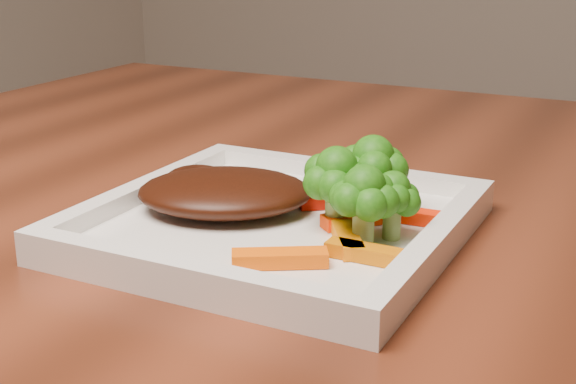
% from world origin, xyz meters
% --- Properties ---
extents(plate, '(0.27, 0.27, 0.01)m').
position_xyz_m(plate, '(-0.27, -0.15, 0.76)').
color(plate, white).
rests_on(plate, dining_table).
extents(steak, '(0.17, 0.15, 0.03)m').
position_xyz_m(steak, '(-0.32, -0.14, 0.78)').
color(steak, '#391408').
rests_on(steak, plate).
extents(broccoli_0, '(0.07, 0.07, 0.07)m').
position_xyz_m(broccoli_0, '(-0.21, -0.10, 0.80)').
color(broccoli_0, '#206210').
rests_on(broccoli_0, plate).
extents(broccoli_1, '(0.05, 0.05, 0.06)m').
position_xyz_m(broccoli_1, '(-0.18, -0.14, 0.79)').
color(broccoli_1, '#3A7012').
rests_on(broccoli_1, plate).
extents(broccoli_2, '(0.06, 0.06, 0.06)m').
position_xyz_m(broccoli_2, '(-0.19, -0.16, 0.79)').
color(broccoli_2, '#1C6B11').
rests_on(broccoli_2, plate).
extents(broccoli_3, '(0.08, 0.08, 0.06)m').
position_xyz_m(broccoli_3, '(-0.22, -0.14, 0.79)').
color(broccoli_3, '#197313').
rests_on(broccoli_3, plate).
extents(carrot_0, '(0.06, 0.05, 0.01)m').
position_xyz_m(carrot_0, '(-0.23, -0.22, 0.77)').
color(carrot_0, '#FF5D04').
rests_on(carrot_0, plate).
extents(carrot_1, '(0.06, 0.02, 0.01)m').
position_xyz_m(carrot_1, '(-0.18, -0.19, 0.77)').
color(carrot_1, '#CF6803').
rests_on(carrot_1, plate).
extents(carrot_3, '(0.05, 0.02, 0.01)m').
position_xyz_m(carrot_3, '(-0.17, -0.10, 0.77)').
color(carrot_3, '#FD2504').
rests_on(carrot_3, plate).
extents(carrot_4, '(0.06, 0.05, 0.01)m').
position_xyz_m(carrot_4, '(-0.24, -0.09, 0.77)').
color(carrot_4, red).
rests_on(carrot_4, plate).
extents(carrot_5, '(0.04, 0.06, 0.01)m').
position_xyz_m(carrot_5, '(-0.20, -0.17, 0.77)').
color(carrot_5, orange).
rests_on(carrot_5, plate).
extents(carrot_6, '(0.05, 0.05, 0.01)m').
position_xyz_m(carrot_6, '(-0.21, -0.13, 0.77)').
color(carrot_6, '#FB3A04').
rests_on(carrot_6, plate).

